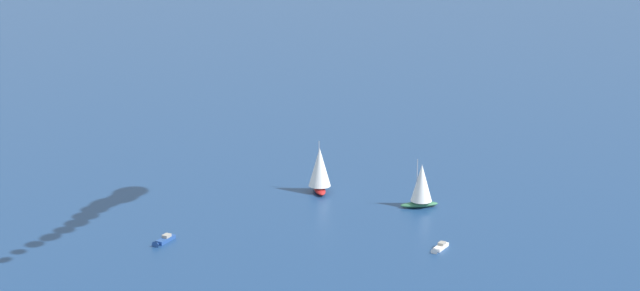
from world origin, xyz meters
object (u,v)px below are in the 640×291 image
(motorboat_ahead, at_px, (163,240))
(motorboat_trailing, at_px, (439,248))
(sailboat_mid_cluster, at_px, (320,169))
(sailboat_far_stbd, at_px, (421,185))

(motorboat_ahead, bearing_deg, motorboat_trailing, -177.82)
(sailboat_mid_cluster, bearing_deg, sailboat_far_stbd, 160.68)
(motorboat_ahead, bearing_deg, sailboat_mid_cluster, -127.25)
(sailboat_mid_cluster, bearing_deg, motorboat_trailing, 128.82)
(motorboat_trailing, height_order, motorboat_ahead, motorboat_ahead)
(motorboat_trailing, relative_size, sailboat_mid_cluster, 0.47)
(sailboat_far_stbd, xyz_separation_m, motorboat_trailing, (-3.60, 23.53, -4.20))
(sailboat_far_stbd, height_order, sailboat_mid_cluster, sailboat_mid_cluster)
(motorboat_trailing, xyz_separation_m, sailboat_mid_cluster, (24.96, -31.02, 4.58))
(motorboat_trailing, bearing_deg, sailboat_mid_cluster, -51.18)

